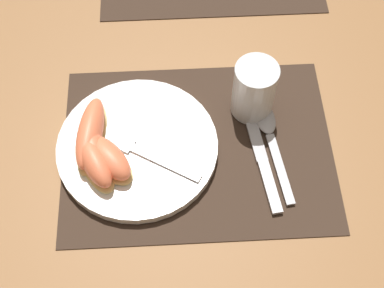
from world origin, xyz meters
TOP-DOWN VIEW (x-y plane):
  - ground_plane at (0.00, 0.00)m, footprint 3.00×3.00m
  - placemat at (0.00, 0.00)m, footprint 0.44×0.32m
  - plate at (-0.10, -0.00)m, footprint 0.26×0.26m
  - juice_glass at (0.09, 0.07)m, footprint 0.07×0.07m
  - knife at (0.10, -0.02)m, footprint 0.05×0.23m
  - spoon at (0.12, 0.02)m, footprint 0.05×0.19m
  - fork at (-0.10, -0.01)m, footprint 0.18×0.12m
  - citrus_wedge_0 at (-0.17, 0.01)m, footprint 0.06×0.14m
  - citrus_wedge_1 at (-0.16, -0.01)m, footprint 0.06×0.10m
  - citrus_wedge_2 at (-0.16, -0.04)m, footprint 0.08×0.11m
  - citrus_wedge_3 at (-0.14, -0.03)m, footprint 0.10×0.11m

SIDE VIEW (x-z plane):
  - ground_plane at x=0.00m, z-range 0.00..0.00m
  - placemat at x=0.00m, z-range 0.00..0.00m
  - knife at x=0.10m, z-range 0.00..0.01m
  - spoon at x=0.12m, z-range 0.00..0.01m
  - plate at x=-0.10m, z-range 0.00..0.02m
  - fork at x=-0.10m, z-range 0.02..0.02m
  - citrus_wedge_3 at x=-0.14m, z-range 0.02..0.06m
  - citrus_wedge_1 at x=-0.16m, z-range 0.02..0.06m
  - citrus_wedge_2 at x=-0.16m, z-range 0.02..0.06m
  - citrus_wedge_0 at x=-0.17m, z-range 0.02..0.06m
  - juice_glass at x=0.09m, z-range 0.00..0.10m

